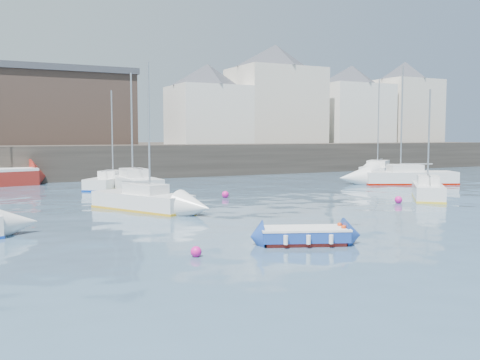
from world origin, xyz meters
name	(u,v)px	position (x,y,z in m)	size (l,w,h in m)	color
water	(400,250)	(0.00, 0.00, 0.00)	(220.00, 220.00, 0.00)	#2D4760
quay_wall	(127,161)	(0.00, 35.00, 1.50)	(90.00, 5.00, 3.00)	#28231E
land_strip	(88,156)	(0.00, 53.00, 1.40)	(90.00, 32.00, 2.80)	#28231E
bldg_east_a	(275,94)	(20.00, 42.00, 8.81)	(13.36, 13.36, 11.80)	beige
bldg_east_b	(351,104)	(31.00, 41.50, 7.87)	(11.88, 11.88, 9.95)	white
bldg_east_c	(404,102)	(40.00, 41.50, 8.37)	(11.14, 11.14, 10.95)	beige
bldg_east_d	(208,104)	(11.00, 41.50, 7.36)	(11.14, 11.14, 8.95)	white
warehouse	(45,108)	(-6.00, 43.00, 6.62)	(16.40, 10.40, 7.60)	#3D2D26
blue_dinghy	(304,235)	(-2.32, 2.38, 0.33)	(3.42, 2.43, 0.60)	maroon
sailboat_b	(143,200)	(-4.91, 13.60, 0.50)	(4.35, 6.13, 7.61)	silver
sailboat_c	(428,190)	(12.14, 10.41, 0.51)	(4.62, 4.89, 6.72)	silver
sailboat_d	(409,177)	(18.45, 18.47, 0.57)	(7.62, 5.12, 9.32)	silver
sailboat_f	(135,183)	(-2.70, 22.72, 0.58)	(2.19, 6.36, 8.20)	silver
sailboat_g	(379,170)	(22.82, 26.92, 0.53)	(7.24, 6.43, 9.33)	silver
sailboat_h	(110,182)	(-3.67, 25.93, 0.47)	(4.77, 5.54, 7.19)	silver
buoy_near	(196,257)	(-6.53, 2.28, 0.00)	(0.36, 0.36, 0.36)	#DA1586
buoy_mid	(398,203)	(9.00, 9.60, 0.00)	(0.43, 0.43, 0.43)	#DA1586
buoy_far	(225,198)	(1.29, 16.56, 0.00)	(0.44, 0.44, 0.44)	#DA1586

